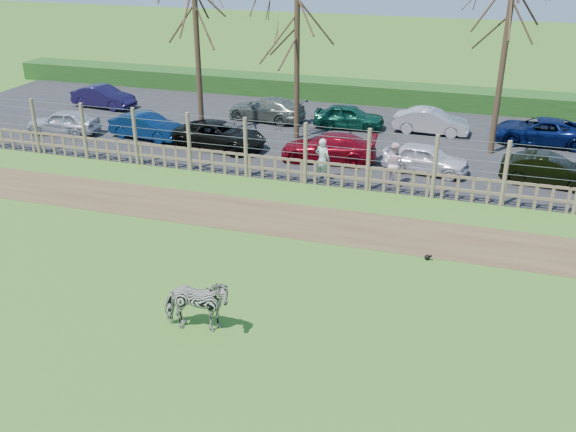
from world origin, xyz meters
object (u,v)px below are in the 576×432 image
(car_1, at_px, (147,126))
(car_5, at_px, (549,170))
(tree_mid, at_px, (297,35))
(visitor_b, at_px, (394,164))
(crow, at_px, (428,257))
(car_11, at_px, (432,121))
(car_7, at_px, (103,97))
(visitor_a, at_px, (322,159))
(tree_right, at_px, (507,35))
(car_2, at_px, (220,135))
(zebra, at_px, (196,305))
(car_4, at_px, (426,158))
(car_0, at_px, (63,122))
(car_9, at_px, (266,109))
(tree_left, at_px, (196,17))
(car_3, at_px, (329,148))
(car_10, at_px, (349,117))
(car_12, at_px, (540,131))

(car_1, height_order, car_5, same)
(tree_mid, bearing_deg, visitor_b, -40.96)
(crow, xyz_separation_m, car_11, (-1.27, 13.24, 0.55))
(car_7, bearing_deg, visitor_a, -110.43)
(tree_right, height_order, car_2, tree_right)
(tree_mid, height_order, zebra, tree_mid)
(car_5, relative_size, car_11, 1.00)
(zebra, bearing_deg, crow, -53.12)
(car_4, height_order, car_5, same)
(car_0, height_order, car_9, same)
(tree_left, height_order, tree_right, tree_left)
(tree_left, height_order, crow, tree_left)
(visitor_b, distance_m, car_3, 3.66)
(car_10, bearing_deg, visitor_b, -158.74)
(tree_left, relative_size, tree_right, 1.07)
(car_2, bearing_deg, car_0, 99.34)
(car_1, relative_size, car_5, 1.00)
(car_5, bearing_deg, car_11, 47.93)
(zebra, bearing_deg, car_11, -21.94)
(tree_mid, bearing_deg, car_0, -166.39)
(car_2, height_order, car_10, same)
(car_9, bearing_deg, car_7, -80.92)
(car_2, bearing_deg, car_9, 1.67)
(crow, height_order, car_12, car_12)
(tree_left, bearing_deg, car_7, 156.64)
(car_3, distance_m, car_4, 4.17)
(tree_left, relative_size, car_5, 2.16)
(zebra, distance_m, car_7, 23.14)
(zebra, distance_m, car_11, 19.23)
(visitor_b, xyz_separation_m, car_2, (-8.27, 2.18, -0.26))
(zebra, height_order, car_3, zebra)
(zebra, relative_size, car_7, 0.49)
(car_1, relative_size, car_9, 0.88)
(tree_right, bearing_deg, car_1, -170.54)
(car_10, xyz_separation_m, car_12, (9.04, 0.23, 0.00))
(visitor_a, xyz_separation_m, car_11, (3.55, 7.68, -0.26))
(car_5, xyz_separation_m, car_12, (-0.12, 5.43, 0.00))
(car_3, bearing_deg, visitor_a, 2.06)
(car_10, bearing_deg, car_2, 130.29)
(visitor_b, relative_size, car_1, 0.47)
(car_11, distance_m, car_12, 4.99)
(visitor_a, relative_size, car_10, 0.49)
(visitor_a, relative_size, car_0, 0.49)
(tree_right, height_order, car_7, tree_right)
(car_1, bearing_deg, car_12, -68.33)
(car_5, distance_m, car_12, 5.43)
(visitor_b, relative_size, car_0, 0.49)
(car_7, bearing_deg, car_5, -96.40)
(car_0, xyz_separation_m, car_5, (22.34, -0.14, 0.00))
(visitor_a, xyz_separation_m, car_9, (-4.94, 7.42, -0.26))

